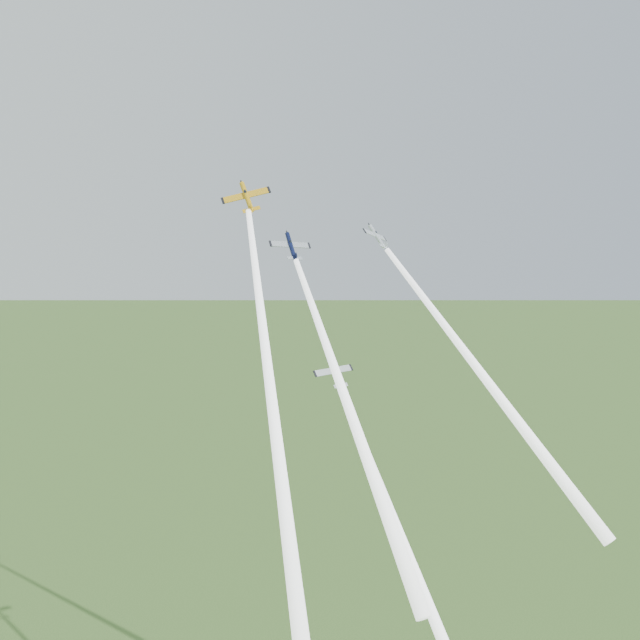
{
  "coord_description": "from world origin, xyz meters",
  "views": [
    {
      "loc": [
        -64.03,
        -120.5,
        109.79
      ],
      "look_at": [
        0.0,
        -6.0,
        92.0
      ],
      "focal_mm": 45.0,
      "sensor_mm": 36.0,
      "label": 1
    }
  ],
  "objects": [
    {
      "name": "plane_silver_low",
      "position": [
        2.43,
        -6.7,
        83.02
      ],
      "size": [
        7.57,
        5.93,
        6.46
      ],
      "primitive_type": null,
      "rotation": [
        0.81,
        -0.07,
        -0.02
      ],
      "color": "silver"
    },
    {
      "name": "smoke_trail_silver_low",
      "position": [
        1.97,
        -32.6,
        55.92
      ],
      "size": [
        3.09,
        49.02,
        51.12
      ],
      "primitive_type": null,
      "rotation": [
        -0.76,
        0.0,
        -0.02
      ],
      "color": "white"
    },
    {
      "name": "smoke_trail_navy",
      "position": [
        -2.17,
        -19.65,
        79.18
      ],
      "size": [
        5.74,
        44.29,
        46.17
      ],
      "primitive_type": null,
      "rotation": [
        -0.76,
        0.0,
        -0.08
      ],
      "color": "white"
    },
    {
      "name": "smoke_trail_silver_right",
      "position": [
        24.54,
        -20.24,
        81.13
      ],
      "size": [
        18.54,
        41.1,
        45.38
      ],
      "primitive_type": null,
      "rotation": [
        -0.76,
        0.0,
        0.39
      ],
      "color": "white"
    },
    {
      "name": "plane_yellow",
      "position": [
        -7.95,
        5.21,
        112.25
      ],
      "size": [
        8.78,
        9.33,
        8.82
      ],
      "primitive_type": null,
      "rotation": [
        0.81,
        -0.24,
        -0.3
      ],
      "color": "gold"
    },
    {
      "name": "plane_navy",
      "position": [
        -0.3,
        3.81,
        103.81
      ],
      "size": [
        8.38,
        6.67,
        6.78
      ],
      "primitive_type": null,
      "rotation": [
        0.81,
        0.06,
        -0.08
      ],
      "color": "#0C1235"
    },
    {
      "name": "smoke_trail_yellow",
      "position": [
        -16.31,
        -21.39,
        83.06
      ],
      "size": [
        18.01,
        51.19,
        55.29
      ],
      "primitive_type": null,
      "rotation": [
        -0.76,
        0.0,
        -0.3
      ],
      "color": "white"
    },
    {
      "name": "plane_silver_right",
      "position": [
        15.76,
        1.19,
        105.37
      ],
      "size": [
        7.35,
        7.99,
        7.14
      ],
      "primitive_type": null,
      "rotation": [
        0.81,
        0.24,
        0.39
      ],
      "color": "silver"
    }
  ]
}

